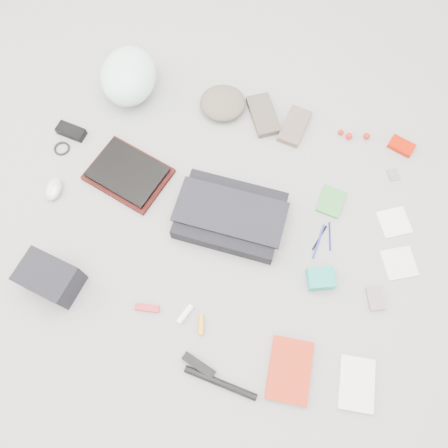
% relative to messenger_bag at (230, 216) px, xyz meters
% --- Properties ---
extents(ground_plane, '(4.00, 4.00, 0.00)m').
position_rel_messenger_bag_xyz_m(ground_plane, '(-0.01, -0.05, -0.03)').
color(ground_plane, gray).
extents(messenger_bag, '(0.42, 0.31, 0.07)m').
position_rel_messenger_bag_xyz_m(messenger_bag, '(0.00, 0.00, 0.00)').
color(messenger_bag, black).
rests_on(messenger_bag, ground_plane).
extents(bag_flap, '(0.44, 0.22, 0.01)m').
position_rel_messenger_bag_xyz_m(bag_flap, '(0.00, -0.00, 0.04)').
color(bag_flap, black).
rests_on(bag_flap, messenger_bag).
extents(laptop_sleeve, '(0.38, 0.33, 0.02)m').
position_rel_messenger_bag_xyz_m(laptop_sleeve, '(-0.47, 0.09, -0.02)').
color(laptop_sleeve, '#350D0A').
rests_on(laptop_sleeve, ground_plane).
extents(laptop, '(0.34, 0.29, 0.02)m').
position_rel_messenger_bag_xyz_m(laptop, '(-0.47, 0.09, -0.00)').
color(laptop, black).
rests_on(laptop, laptop_sleeve).
extents(bike_helmet, '(0.29, 0.34, 0.18)m').
position_rel_messenger_bag_xyz_m(bike_helmet, '(-0.59, 0.53, 0.06)').
color(bike_helmet, '#C9F8ED').
rests_on(bike_helmet, ground_plane).
extents(beanie, '(0.24, 0.23, 0.07)m').
position_rel_messenger_bag_xyz_m(beanie, '(-0.16, 0.52, 0.00)').
color(beanie, brown).
rests_on(beanie, ground_plane).
extents(mitten_left, '(0.19, 0.23, 0.03)m').
position_rel_messenger_bag_xyz_m(mitten_left, '(0.03, 0.52, -0.02)').
color(mitten_left, brown).
rests_on(mitten_left, ground_plane).
extents(mitten_right, '(0.13, 0.20, 0.03)m').
position_rel_messenger_bag_xyz_m(mitten_right, '(0.18, 0.50, -0.02)').
color(mitten_right, '#6A584E').
rests_on(mitten_right, ground_plane).
extents(power_brick, '(0.13, 0.08, 0.03)m').
position_rel_messenger_bag_xyz_m(power_brick, '(-0.78, 0.23, -0.02)').
color(power_brick, black).
rests_on(power_brick, ground_plane).
extents(cable_coil, '(0.09, 0.09, 0.01)m').
position_rel_messenger_bag_xyz_m(cable_coil, '(-0.79, 0.15, -0.03)').
color(cable_coil, black).
rests_on(cable_coil, ground_plane).
extents(mouse, '(0.08, 0.12, 0.04)m').
position_rel_messenger_bag_xyz_m(mouse, '(-0.75, -0.05, -0.01)').
color(mouse, '#BCBCBC').
rests_on(mouse, ground_plane).
extents(camera_bag, '(0.23, 0.18, 0.13)m').
position_rel_messenger_bag_xyz_m(camera_bag, '(-0.59, -0.42, 0.03)').
color(camera_bag, black).
rests_on(camera_bag, ground_plane).
extents(multitool, '(0.10, 0.04, 0.01)m').
position_rel_messenger_bag_xyz_m(multitool, '(-0.22, -0.43, -0.03)').
color(multitool, '#B71D2D').
rests_on(multitool, ground_plane).
extents(toiletry_tube_white, '(0.05, 0.08, 0.02)m').
position_rel_messenger_bag_xyz_m(toiletry_tube_white, '(-0.07, -0.42, -0.02)').
color(toiletry_tube_white, white).
rests_on(toiletry_tube_white, ground_plane).
extents(toiletry_tube_orange, '(0.04, 0.08, 0.02)m').
position_rel_messenger_bag_xyz_m(toiletry_tube_orange, '(-0.00, -0.45, -0.02)').
color(toiletry_tube_orange, orange).
rests_on(toiletry_tube_orange, ground_plane).
extents(u_lock, '(0.13, 0.07, 0.03)m').
position_rel_messenger_bag_xyz_m(u_lock, '(0.02, -0.59, -0.02)').
color(u_lock, black).
rests_on(u_lock, ground_plane).
extents(bike_pump, '(0.27, 0.06, 0.03)m').
position_rel_messenger_bag_xyz_m(bike_pump, '(0.11, -0.63, -0.02)').
color(bike_pump, black).
rests_on(bike_pump, ground_plane).
extents(book_red, '(0.16, 0.23, 0.02)m').
position_rel_messenger_bag_xyz_m(book_red, '(0.34, -0.52, -0.02)').
color(book_red, red).
rests_on(book_red, ground_plane).
extents(book_white, '(0.14, 0.19, 0.02)m').
position_rel_messenger_bag_xyz_m(book_white, '(0.58, -0.51, -0.02)').
color(book_white, silver).
rests_on(book_white, ground_plane).
extents(notepad, '(0.11, 0.14, 0.01)m').
position_rel_messenger_bag_xyz_m(notepad, '(0.39, 0.17, -0.03)').
color(notepad, '#3A843D').
rests_on(notepad, ground_plane).
extents(pen_blue, '(0.03, 0.15, 0.01)m').
position_rel_messenger_bag_xyz_m(pen_blue, '(0.37, -0.01, -0.03)').
color(pen_blue, navy).
rests_on(pen_blue, ground_plane).
extents(pen_black, '(0.05, 0.12, 0.01)m').
position_rel_messenger_bag_xyz_m(pen_black, '(0.37, 0.00, -0.03)').
color(pen_black, black).
rests_on(pen_black, ground_plane).
extents(pen_navy, '(0.03, 0.12, 0.01)m').
position_rel_messenger_bag_xyz_m(pen_navy, '(0.41, 0.02, -0.03)').
color(pen_navy, navy).
rests_on(pen_navy, ground_plane).
extents(accordion_wallet, '(0.12, 0.11, 0.05)m').
position_rel_messenger_bag_xyz_m(accordion_wallet, '(0.40, -0.17, -0.01)').
color(accordion_wallet, teal).
rests_on(accordion_wallet, ground_plane).
extents(card_deck, '(0.08, 0.10, 0.02)m').
position_rel_messenger_bag_xyz_m(card_deck, '(0.62, -0.19, -0.03)').
color(card_deck, gray).
rests_on(card_deck, ground_plane).
extents(napkin_top, '(0.16, 0.16, 0.01)m').
position_rel_messenger_bag_xyz_m(napkin_top, '(0.66, 0.14, -0.03)').
color(napkin_top, white).
rests_on(napkin_top, ground_plane).
extents(napkin_bottom, '(0.16, 0.16, 0.01)m').
position_rel_messenger_bag_xyz_m(napkin_bottom, '(0.69, -0.03, -0.03)').
color(napkin_bottom, silver).
rests_on(napkin_bottom, ground_plane).
extents(lollipop_a, '(0.03, 0.03, 0.02)m').
position_rel_messenger_bag_xyz_m(lollipop_a, '(0.38, 0.52, -0.02)').
color(lollipop_a, red).
rests_on(lollipop_a, ground_plane).
extents(lollipop_b, '(0.03, 0.03, 0.03)m').
position_rel_messenger_bag_xyz_m(lollipop_b, '(0.42, 0.50, -0.02)').
color(lollipop_b, red).
rests_on(lollipop_b, ground_plane).
extents(lollipop_c, '(0.03, 0.03, 0.03)m').
position_rel_messenger_bag_xyz_m(lollipop_c, '(0.49, 0.52, -0.02)').
color(lollipop_c, '#A71E0E').
rests_on(lollipop_c, ground_plane).
extents(altoids_tin, '(0.12, 0.10, 0.02)m').
position_rel_messenger_bag_xyz_m(altoids_tin, '(0.65, 0.51, -0.02)').
color(altoids_tin, '#B01603').
rests_on(altoids_tin, ground_plane).
extents(stamp_sheet, '(0.06, 0.07, 0.00)m').
position_rel_messenger_bag_xyz_m(stamp_sheet, '(0.63, 0.36, -0.03)').
color(stamp_sheet, gray).
rests_on(stamp_sheet, ground_plane).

